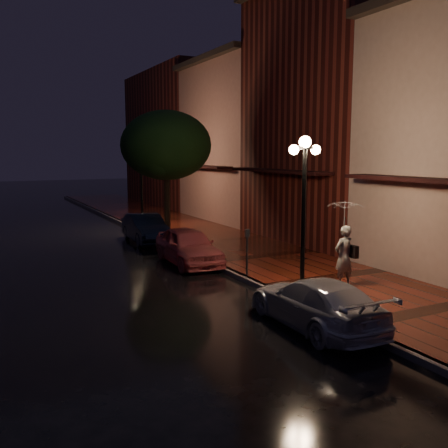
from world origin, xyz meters
TOP-DOWN VIEW (x-y plane):
  - ground at (0.00, 0.00)m, footprint 120.00×120.00m
  - sidewalk at (2.25, 0.00)m, footprint 4.50×60.00m
  - curb at (0.00, 0.00)m, footprint 0.25×60.00m
  - storefront_mid at (7.00, 2.00)m, footprint 5.00×8.00m
  - storefront_far at (7.00, 10.00)m, footprint 5.00×8.00m
  - storefront_extra at (7.00, 20.00)m, footprint 5.00×12.00m
  - streetlamp_near at (0.35, -5.00)m, footprint 0.96×0.36m
  - streetlamp_far at (0.35, 9.00)m, footprint 0.96×0.36m
  - street_tree at (0.61, 5.99)m, footprint 4.16×4.16m
  - pink_car at (-0.64, 0.58)m, footprint 1.77×4.00m
  - navy_car at (-0.60, 5.60)m, footprint 1.52×3.92m
  - silver_car at (-0.60, -6.83)m, footprint 1.78×4.07m
  - woman_with_umbrella at (1.94, -4.82)m, footprint 1.05×1.07m
  - parking_meter at (0.15, -2.33)m, footprint 0.16×0.13m

SIDE VIEW (x-z plane):
  - ground at x=0.00m, z-range 0.00..0.00m
  - sidewalk at x=2.25m, z-range 0.00..0.15m
  - curb at x=0.00m, z-range 0.00..0.15m
  - silver_car at x=-0.60m, z-range 0.00..1.16m
  - navy_car at x=-0.60m, z-range 0.00..1.27m
  - pink_car at x=-0.64m, z-range 0.00..1.34m
  - parking_meter at x=0.15m, z-range 0.31..1.79m
  - woman_with_umbrella at x=1.94m, z-range 0.56..3.09m
  - streetlamp_near at x=0.35m, z-range 0.45..4.76m
  - streetlamp_far at x=0.35m, z-range 0.45..4.76m
  - street_tree at x=0.61m, z-range 1.34..7.14m
  - storefront_far at x=7.00m, z-range 0.00..9.00m
  - storefront_extra at x=7.00m, z-range 0.00..10.00m
  - storefront_mid at x=7.00m, z-range 0.00..11.00m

